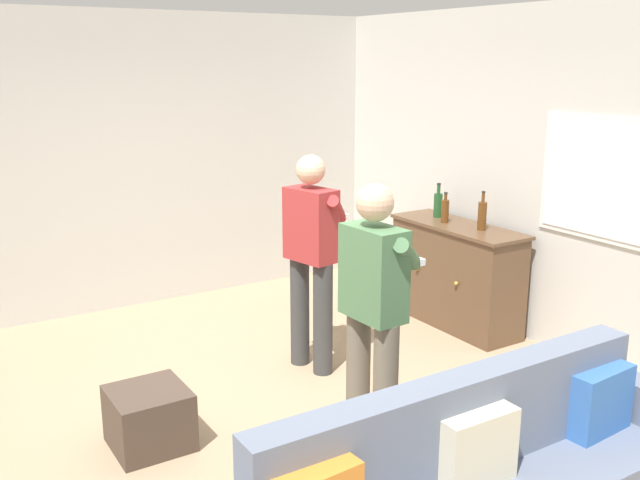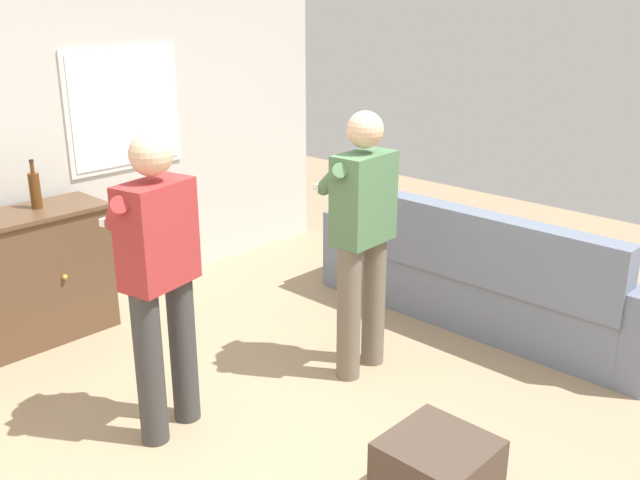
{
  "view_description": "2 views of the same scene",
  "coord_description": "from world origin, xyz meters",
  "views": [
    {
      "loc": [
        4.02,
        -2.0,
        2.36
      ],
      "look_at": [
        0.31,
        0.32,
        1.25
      ],
      "focal_mm": 40.0,
      "sensor_mm": 36.0,
      "label": 1
    },
    {
      "loc": [
        -2.35,
        -2.29,
        2.32
      ],
      "look_at": [
        0.22,
        0.15,
        1.09
      ],
      "focal_mm": 40.0,
      "sensor_mm": 36.0,
      "label": 2
    }
  ],
  "objects": [
    {
      "name": "person_standing_left",
      "position": [
        -0.42,
        0.7,
        0.94
      ],
      "size": [
        0.55,
        0.51,
        1.68
      ],
      "color": "#383838",
      "rests_on": "ground"
    },
    {
      "name": "couch",
      "position": [
        1.91,
        0.2,
        0.35
      ],
      "size": [
        0.57,
        2.62,
        0.91
      ],
      "color": "slate",
      "rests_on": "ground"
    },
    {
      "name": "wall_back_with_window",
      "position": [
        0.02,
        2.66,
        1.4
      ],
      "size": [
        5.2,
        0.15,
        2.8
      ],
      "color": "beige",
      "rests_on": "ground"
    },
    {
      "name": "bottle_spirits_clear",
      "position": [
        -0.29,
        2.33,
        1.06
      ],
      "size": [
        0.07,
        0.07,
        0.34
      ],
      "color": "#593314",
      "rests_on": "sideboard_cabinet"
    },
    {
      "name": "ground",
      "position": [
        0.0,
        0.0,
        0.0
      ],
      "size": [
        10.4,
        10.4,
        0.0
      ],
      "primitive_type": "plane",
      "color": "#9E8466"
    },
    {
      "name": "ottoman",
      "position": [
        0.04,
        -0.77,
        0.19
      ],
      "size": [
        0.46,
        0.46,
        0.38
      ],
      "primitive_type": "cube",
      "color": "#47382D",
      "rests_on": "ground"
    },
    {
      "name": "sideboard_cabinet",
      "position": [
        -0.55,
        2.3,
        0.47
      ],
      "size": [
        1.34,
        0.49,
        0.93
      ],
      "color": "brown",
      "rests_on": "ground"
    },
    {
      "name": "person_standing_right",
      "position": [
        0.82,
        0.37,
        0.94
      ],
      "size": [
        0.56,
        0.48,
        1.68
      ],
      "color": "#6B6051",
      "rests_on": "ground"
    }
  ]
}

